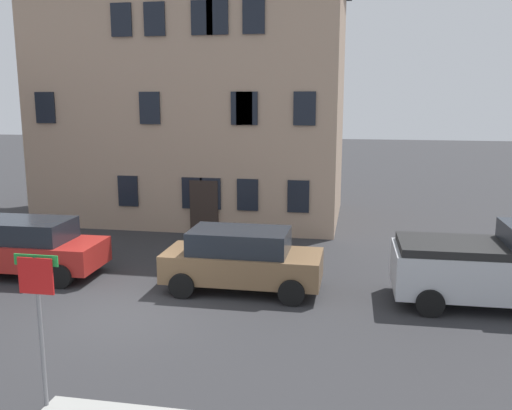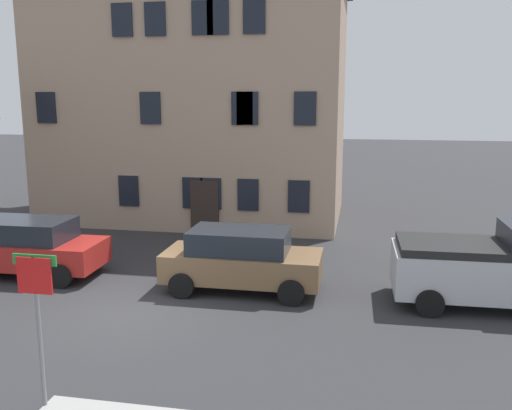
{
  "view_description": "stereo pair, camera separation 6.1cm",
  "coord_description": "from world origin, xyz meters",
  "px_view_note": "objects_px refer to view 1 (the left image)",
  "views": [
    {
      "loc": [
        5.43,
        -11.92,
        5.17
      ],
      "look_at": [
        2.54,
        3.6,
        2.11
      ],
      "focal_mm": 38.78,
      "sensor_mm": 36.0,
      "label": 1
    },
    {
      "loc": [
        5.49,
        -11.9,
        5.17
      ],
      "look_at": [
        2.54,
        3.6,
        2.11
      ],
      "focal_mm": 38.78,
      "sensor_mm": 36.0,
      "label": 2
    }
  ],
  "objects_px": {
    "building_main": "(197,78)",
    "bicycle_leaning": "(73,243)",
    "car_brown_wagon": "(242,259)",
    "car_red_wagon": "(26,246)",
    "pickup_truck_silver": "(500,267)",
    "street_sign_pole": "(38,304)"
  },
  "relations": [
    {
      "from": "building_main",
      "to": "car_red_wagon",
      "type": "xyz_separation_m",
      "value": [
        -2.54,
        -9.34,
        -5.15
      ]
    },
    {
      "from": "pickup_truck_silver",
      "to": "car_red_wagon",
      "type": "bearing_deg",
      "value": 179.66
    },
    {
      "from": "bicycle_leaning",
      "to": "building_main",
      "type": "bearing_deg",
      "value": 71.08
    },
    {
      "from": "car_red_wagon",
      "to": "bicycle_leaning",
      "type": "relative_size",
      "value": 2.7
    },
    {
      "from": "street_sign_pole",
      "to": "building_main",
      "type": "bearing_deg",
      "value": 97.17
    },
    {
      "from": "car_red_wagon",
      "to": "pickup_truck_silver",
      "type": "bearing_deg",
      "value": -0.34
    },
    {
      "from": "car_brown_wagon",
      "to": "street_sign_pole",
      "type": "height_order",
      "value": "street_sign_pole"
    },
    {
      "from": "car_brown_wagon",
      "to": "bicycle_leaning",
      "type": "relative_size",
      "value": 2.56
    },
    {
      "from": "pickup_truck_silver",
      "to": "building_main",
      "type": "bearing_deg",
      "value": 138.29
    },
    {
      "from": "building_main",
      "to": "bicycle_leaning",
      "type": "bearing_deg",
      "value": -108.92
    },
    {
      "from": "car_red_wagon",
      "to": "street_sign_pole",
      "type": "distance_m",
      "value": 8.05
    },
    {
      "from": "building_main",
      "to": "pickup_truck_silver",
      "type": "relative_size",
      "value": 2.52
    },
    {
      "from": "building_main",
      "to": "street_sign_pole",
      "type": "distance_m",
      "value": 16.56
    },
    {
      "from": "car_red_wagon",
      "to": "street_sign_pole",
      "type": "bearing_deg",
      "value": -55.37
    },
    {
      "from": "street_sign_pole",
      "to": "bicycle_leaning",
      "type": "relative_size",
      "value": 1.64
    },
    {
      "from": "pickup_truck_silver",
      "to": "bicycle_leaning",
      "type": "height_order",
      "value": "pickup_truck_silver"
    },
    {
      "from": "building_main",
      "to": "bicycle_leaning",
      "type": "xyz_separation_m",
      "value": [
        -2.39,
        -6.97,
        -5.66
      ]
    },
    {
      "from": "street_sign_pole",
      "to": "bicycle_leaning",
      "type": "bearing_deg",
      "value": 116.13
    },
    {
      "from": "car_red_wagon",
      "to": "bicycle_leaning",
      "type": "distance_m",
      "value": 2.43
    },
    {
      "from": "pickup_truck_silver",
      "to": "car_brown_wagon",
      "type": "bearing_deg",
      "value": -179.62
    },
    {
      "from": "building_main",
      "to": "pickup_truck_silver",
      "type": "xyz_separation_m",
      "value": [
        10.57,
        -9.42,
        -5.0
      ]
    },
    {
      "from": "car_red_wagon",
      "to": "bicycle_leaning",
      "type": "height_order",
      "value": "car_red_wagon"
    }
  ]
}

